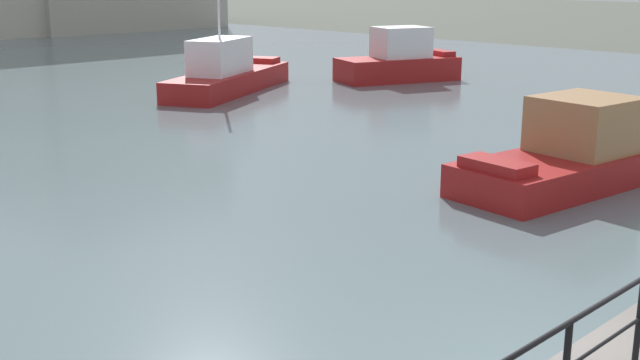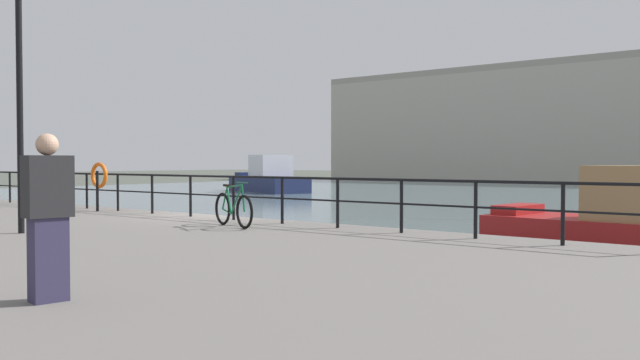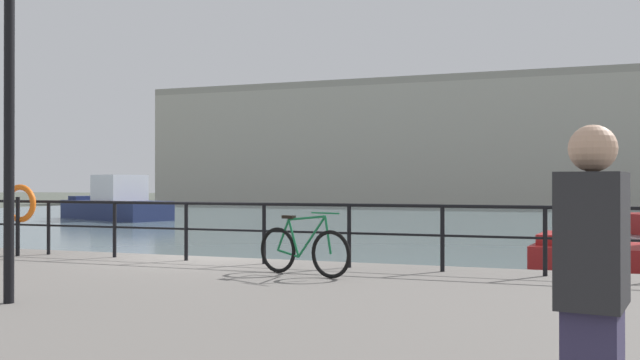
# 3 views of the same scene
# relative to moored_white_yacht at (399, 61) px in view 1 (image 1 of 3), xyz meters

# --- Properties ---
(moored_white_yacht) EXTENTS (5.96, 4.11, 2.44)m
(moored_white_yacht) POSITION_rel_moored_white_yacht_xyz_m (0.00, 0.00, 0.00)
(moored_white_yacht) COLOR maroon
(moored_white_yacht) RESTS_ON water_basin
(moored_harbor_tender) EXTENTS (8.31, 5.67, 6.52)m
(moored_harbor_tender) POSITION_rel_moored_white_yacht_xyz_m (-7.92, 2.63, -0.11)
(moored_harbor_tender) COLOR maroon
(moored_harbor_tender) RESTS_ON water_basin
(moored_green_narrowboat) EXTENTS (6.35, 3.01, 2.07)m
(moored_green_narrowboat) POSITION_rel_moored_white_yacht_xyz_m (-11.29, -14.81, -0.16)
(moored_green_narrowboat) COLOR maroon
(moored_green_narrowboat) RESTS_ON water_basin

